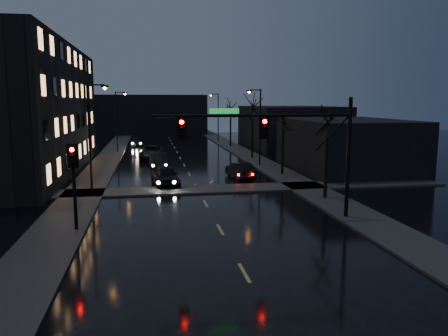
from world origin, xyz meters
name	(u,v)px	position (x,y,z in m)	size (l,w,h in m)	color
ground	(256,294)	(0.00, 0.00, 0.00)	(160.00, 160.00, 0.00)	black
sidewalk_left	(105,163)	(-8.50, 35.00, 0.06)	(3.00, 140.00, 0.12)	#2D2D2B
sidewalk_right	(255,159)	(8.50, 35.00, 0.06)	(3.00, 140.00, 0.12)	#2D2D2B
sidewalk_cross	(198,189)	(0.00, 18.50, 0.06)	(40.00, 3.00, 0.12)	#2D2D2B
apartment_block	(10,109)	(-16.50, 30.00, 6.00)	(12.00, 30.00, 12.00)	black
commercial_right_near	(346,145)	(15.50, 26.00, 2.50)	(10.00, 14.00, 5.00)	black
commercial_right_far	(290,127)	(17.00, 48.00, 3.00)	(12.00, 18.00, 6.00)	black
far_block	(152,115)	(-3.00, 78.00, 4.00)	(22.00, 10.00, 8.00)	black
signal_mast	(286,136)	(3.85, 9.00, 4.87)	(11.11, 0.41, 7.00)	black
signal_pole_left	(74,175)	(-7.50, 8.99, 3.01)	(0.35, 0.41, 4.53)	black
tree_near	(328,109)	(8.40, 14.00, 6.22)	(3.52, 3.52, 8.08)	black
tree_mid_a	(283,112)	(8.40, 24.00, 5.83)	(3.30, 3.30, 7.58)	black
tree_mid_b	(253,102)	(8.40, 36.00, 6.61)	(3.74, 3.74, 8.59)	black
tree_far	(231,106)	(8.40, 50.00, 6.06)	(3.43, 3.43, 7.88)	black
streetlight_l_near	(92,129)	(-7.58, 18.00, 4.77)	(1.53, 0.28, 8.00)	black
streetlight_l_far	(118,116)	(-7.58, 45.00, 4.77)	(1.53, 0.28, 8.00)	black
streetlight_r_mid	(258,121)	(7.58, 30.00, 4.77)	(1.53, 0.28, 8.00)	black
streetlight_r_far	(217,113)	(7.58, 58.00, 4.77)	(1.53, 0.28, 8.00)	black
oncoming_car_a	(165,176)	(-2.41, 20.90, 0.81)	(1.91, 4.75, 1.62)	black
oncoming_car_b	(159,161)	(-2.69, 30.01, 0.77)	(1.64, 4.70, 1.55)	black
oncoming_car_c	(152,152)	(-3.35, 38.03, 0.78)	(2.58, 5.60, 1.56)	black
oncoming_car_d	(137,142)	(-5.46, 52.90, 0.66)	(1.86, 4.58, 1.33)	black
lead_car	(240,170)	(4.23, 23.03, 0.72)	(1.52, 4.36, 1.44)	black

